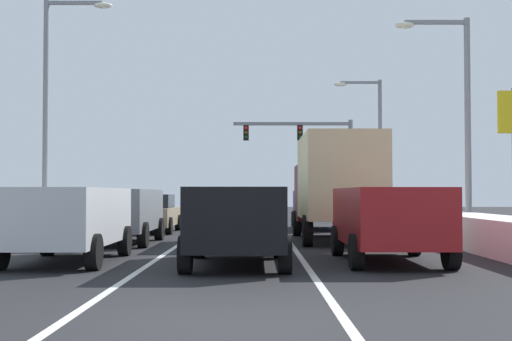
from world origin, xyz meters
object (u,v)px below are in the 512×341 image
Objects in this scene: suv_red_right_lane_nearest at (385,217)px; box_truck_right_lane_second at (333,183)px; suv_navy_right_lane_third at (315,206)px; street_lamp_right_near at (454,105)px; street_lamp_right_mid at (370,136)px; suv_black_center_lane_nearest at (234,218)px; suv_silver_left_lane_nearest at (65,217)px; suv_white_center_lane_second at (238,211)px; traffic_light_gantry at (311,147)px; sedan_green_center_lane_third at (242,214)px; suv_gray_left_lane_second at (118,211)px; sedan_tan_left_lane_third at (148,213)px; street_lamp_left_mid at (51,94)px.

suv_red_right_lane_nearest is 0.68× the size of box_truck_right_lane_second.
suv_red_right_lane_nearest is at bearing -88.98° from suv_navy_right_lane_third.
street_lamp_right_near is 14.60m from street_lamp_right_mid.
suv_black_center_lane_nearest is 1.00× the size of suv_silver_left_lane_nearest.
traffic_light_gantry is at bearing 80.11° from suv_white_center_lane_second.
street_lamp_right_near is (7.49, -2.26, 3.89)m from sedan_green_center_lane_third.
suv_gray_left_lane_second is 20.90m from street_lamp_right_mid.
suv_red_right_lane_nearest is 3.45m from suv_black_center_lane_nearest.
traffic_light_gantry reaches higher than suv_red_right_lane_nearest.
sedan_tan_left_lane_third is (-6.86, -2.67, -0.25)m from suv_navy_right_lane_third.
street_lamp_right_mid reaches higher than suv_white_center_lane_second.
sedan_tan_left_lane_third is 12.35m from street_lamp_right_near.
suv_black_center_lane_nearest and suv_silver_left_lane_nearest have the same top height.
suv_black_center_lane_nearest is 30.12m from traffic_light_gantry.
suv_red_right_lane_nearest is at bearing -73.00° from sedan_green_center_lane_third.
street_lamp_right_mid reaches higher than traffic_light_gantry.
suv_red_right_lane_nearest is at bearing -91.32° from traffic_light_gantry.
street_lamp_left_mid is (-11.51, -17.27, 0.91)m from traffic_light_gantry.
suv_silver_left_lane_nearest is (-7.19, -0.04, 0.00)m from suv_red_right_lane_nearest.
sedan_green_center_lane_third is 0.58× the size of street_lamp_right_near.
box_truck_right_lane_second reaches higher than sedan_green_center_lane_third.
street_lamp_right_near is at bearing -54.52° from suv_navy_right_lane_third.
box_truck_right_lane_second reaches higher than suv_red_right_lane_nearest.
traffic_light_gantry is at bearing 74.83° from suv_silver_left_lane_nearest.
sedan_tan_left_lane_third is 5.98m from street_lamp_left_mid.
street_lamp_right_mid is (3.81, 8.49, 3.71)m from suv_navy_right_lane_third.
suv_black_center_lane_nearest is 1.00× the size of suv_white_center_lane_second.
box_truck_right_lane_second is 21.92m from traffic_light_gantry.
box_truck_right_lane_second is 5.13m from sedan_green_center_lane_third.
suv_white_center_lane_second is at bearing -61.60° from sedan_tan_left_lane_third.
street_lamp_right_mid is at bearing 46.28° from sedan_tan_left_lane_third.
sedan_tan_left_lane_third is at bearing 89.72° from suv_silver_left_lane_nearest.
suv_black_center_lane_nearest is at bearing -89.84° from sedan_green_center_lane_third.
suv_navy_right_lane_third is 10.02m from street_lamp_right_mid.
suv_white_center_lane_second and suv_silver_left_lane_nearest have the same top height.
box_truck_right_lane_second is 0.95× the size of traffic_light_gantry.
suv_navy_right_lane_third is at bearing -114.16° from street_lamp_right_mid.
suv_black_center_lane_nearest is 13.55m from sedan_tan_left_lane_third.
street_lamp_right_mid reaches higher than sedan_green_center_lane_third.
suv_black_center_lane_nearest is 0.53× the size of street_lamp_left_mid.
street_lamp_right_near is (4.34, -6.10, 3.64)m from suv_navy_right_lane_third.
street_lamp_right_near reaches higher than box_truck_right_lane_second.
suv_navy_right_lane_third is (0.08, 7.79, -0.88)m from box_truck_right_lane_second.
street_lamp_right_near reaches higher than sedan_green_center_lane_third.
box_truck_right_lane_second is at bearing 46.61° from suv_silver_left_lane_nearest.
street_lamp_right_mid reaches higher than suv_silver_left_lane_nearest.
suv_gray_left_lane_second is 1.09× the size of sedan_tan_left_lane_third.
suv_gray_left_lane_second is 0.53× the size of street_lamp_left_mid.
traffic_light_gantry is at bearing 99.65° from street_lamp_right_near.
suv_navy_right_lane_third is 0.63× the size of street_lamp_right_near.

